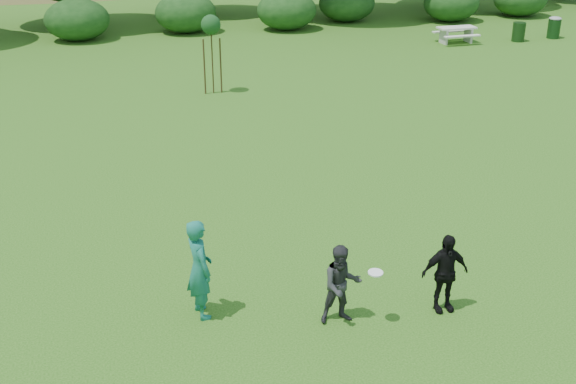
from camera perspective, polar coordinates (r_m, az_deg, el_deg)
name	(u,v)px	position (r m, az deg, el deg)	size (l,w,h in m)	color
ground	(333,309)	(13.60, 3.56, -9.19)	(120.00, 120.00, 0.00)	#19470C
player_teal	(199,269)	(13.03, -7.01, -6.03)	(0.70, 0.46, 1.91)	#166756
player_grey	(342,285)	(12.88, 4.26, -7.32)	(0.73, 0.57, 1.51)	#2A2A2D
player_black	(445,273)	(13.47, 12.29, -6.27)	(0.90, 0.37, 1.54)	black
trash_can_near	(519,32)	(37.06, 17.76, 11.96)	(0.60, 0.60, 0.90)	black
frisbee	(376,273)	(12.72, 6.93, -6.35)	(0.27, 0.27, 0.04)	white
sapling	(211,27)	(26.37, -6.11, 12.84)	(0.70, 0.70, 2.85)	#382A15
picnic_table	(456,32)	(35.88, 13.16, 12.21)	(1.80, 1.48, 0.76)	beige
trash_can_lidded	(554,27)	(38.33, 20.28, 12.13)	(0.60, 0.60, 1.05)	black
hillside	(116,68)	(81.55, -13.47, 9.49)	(150.00, 72.00, 52.00)	olive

